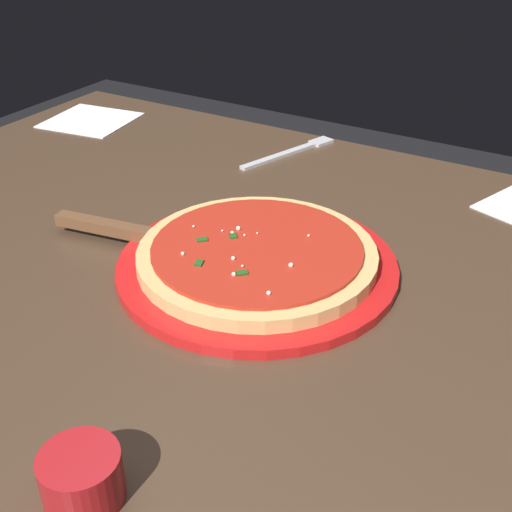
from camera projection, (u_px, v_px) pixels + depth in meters
The scene contains 7 objects.
restaurant_table at pixel (217, 348), 0.85m from camera, with size 1.12×0.84×0.77m.
serving_plate at pixel (256, 267), 0.74m from camera, with size 0.32×0.32×0.01m, color red.
pizza at pixel (256, 255), 0.74m from camera, with size 0.27×0.27×0.02m.
pizza_server at pixel (134, 234), 0.79m from camera, with size 0.22×0.08×0.01m.
cup_small_sauce at pixel (82, 477), 0.47m from camera, with size 0.06×0.06×0.04m, color #B2191E.
napkin_loose_left at pixel (91, 120), 1.18m from camera, with size 0.14×0.14×0.00m, color white.
fork at pixel (293, 151), 1.05m from camera, with size 0.08×0.18×0.00m.
Camera 1 is at (-0.38, 0.55, 1.17)m, focal length 46.50 mm.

